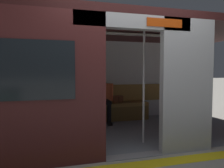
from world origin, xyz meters
TOP-DOWN VIEW (x-y plane):
  - ground_plane at (0.00, 0.00)m, footprint 60.00×60.00m
  - platform_edge_strip at (0.00, 0.30)m, footprint 8.00×0.24m
  - train_car at (0.05, -1.21)m, footprint 6.40×2.78m
  - bench_seat at (0.00, -2.27)m, footprint 2.46×0.44m
  - person_seated at (-0.03, -2.22)m, footprint 0.55×0.68m
  - handbag at (-0.46, -2.34)m, footprint 0.26×0.15m
  - book at (0.33, -2.31)m, footprint 0.16×0.23m
  - grab_pole_door at (0.38, -0.37)m, footprint 0.04×0.04m
  - grab_pole_far at (-0.38, -0.50)m, footprint 0.04×0.04m

SIDE VIEW (x-z plane):
  - ground_plane at x=0.00m, z-range 0.00..0.00m
  - platform_edge_strip at x=0.00m, z-range 0.00..0.01m
  - bench_seat at x=0.00m, z-range 0.12..0.58m
  - book at x=0.33m, z-range 0.46..0.48m
  - handbag at x=-0.46m, z-range 0.46..0.63m
  - person_seated at x=-0.03m, z-range 0.08..1.27m
  - grab_pole_door at x=0.38m, z-range 0.00..2.05m
  - grab_pole_far at x=-0.38m, z-range 0.00..2.05m
  - train_car at x=0.05m, z-range 0.36..2.55m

